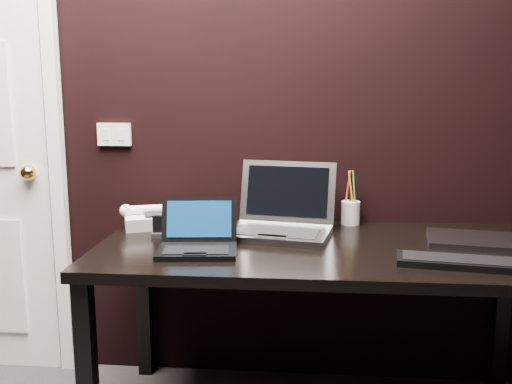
# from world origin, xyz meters

# --- Properties ---
(wall_back) EXTENTS (4.00, 0.00, 4.00)m
(wall_back) POSITION_xyz_m (0.00, 1.80, 1.30)
(wall_back) COLOR black
(wall_back) RESTS_ON ground
(wall_switch) EXTENTS (0.15, 0.02, 0.10)m
(wall_switch) POSITION_xyz_m (-0.62, 1.79, 1.12)
(wall_switch) COLOR silver
(wall_switch) RESTS_ON wall_back
(desk) EXTENTS (1.70, 0.80, 0.74)m
(desk) POSITION_xyz_m (0.30, 1.40, 0.66)
(desk) COLOR black
(desk) RESTS_ON ground
(netbook) EXTENTS (0.30, 0.28, 0.18)m
(netbook) POSITION_xyz_m (-0.15, 1.28, 0.78)
(netbook) COLOR black
(netbook) RESTS_ON desk
(silver_laptop) EXTENTS (0.46, 0.43, 0.28)m
(silver_laptop) POSITION_xyz_m (0.14, 1.55, 0.79)
(silver_laptop) COLOR gray
(silver_laptop) RESTS_ON desk
(ext_keyboard) EXTENTS (0.42, 0.20, 0.03)m
(ext_keyboard) POSITION_xyz_m (0.75, 1.19, 0.75)
(ext_keyboard) COLOR black
(ext_keyboard) RESTS_ON desk
(closed_laptop) EXTENTS (0.38, 0.30, 0.02)m
(closed_laptop) POSITION_xyz_m (0.88, 1.47, 0.75)
(closed_laptop) COLOR gray
(closed_laptop) RESTS_ON desk
(desk_phone) EXTENTS (0.24, 0.23, 0.11)m
(desk_phone) POSITION_xyz_m (-0.43, 1.61, 0.78)
(desk_phone) COLOR silver
(desk_phone) RESTS_ON desk
(mobile_phone) EXTENTS (0.05, 0.05, 0.09)m
(mobile_phone) POSITION_xyz_m (-0.35, 1.47, 0.77)
(mobile_phone) COLOR black
(mobile_phone) RESTS_ON desk
(pen_cup) EXTENTS (0.10, 0.10, 0.24)m
(pen_cup) POSITION_xyz_m (0.43, 1.75, 0.80)
(pen_cup) COLOR silver
(pen_cup) RESTS_ON desk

